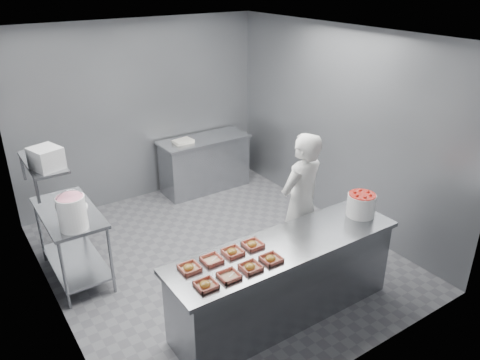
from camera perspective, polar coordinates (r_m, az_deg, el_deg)
name	(u,v)px	position (r m, az deg, el deg)	size (l,w,h in m)	color
floor	(219,256)	(6.23, -2.63, -9.24)	(4.50, 4.50, 0.00)	#4C4C51
ceiling	(214,35)	(5.22, -3.24, 17.21)	(4.50, 4.50, 0.00)	white
wall_back	(141,112)	(7.49, -11.93, 8.06)	(4.00, 0.04, 2.80)	slate
wall_left	(41,200)	(4.95, -23.14, -2.23)	(0.04, 4.50, 2.80)	slate
wall_right	(338,128)	(6.76, 11.86, 6.25)	(0.04, 4.50, 2.80)	slate
service_counter	(284,280)	(5.07, 5.43, -12.03)	(2.60, 0.70, 0.90)	slate
prep_table	(72,234)	(5.90, -19.81, -6.20)	(0.60, 1.20, 0.90)	slate
back_counter	(205,163)	(7.87, -4.31, 2.02)	(1.50, 0.60, 0.90)	slate
wall_shelf	(43,162)	(5.47, -22.93, 2.03)	(0.35, 0.90, 0.03)	slate
tray_0	(206,285)	(4.22, -4.19, -12.62)	(0.19, 0.18, 0.06)	tan
tray_1	(229,276)	(4.32, -1.34, -11.59)	(0.19, 0.18, 0.04)	tan
tray_2	(251,267)	(4.42, 1.29, -10.55)	(0.19, 0.18, 0.06)	tan
tray_3	(271,259)	(4.54, 3.81, -9.56)	(0.19, 0.18, 0.06)	tan
tray_4	(189,268)	(4.44, -6.20, -10.59)	(0.19, 0.18, 0.06)	tan
tray_5	(212,260)	(4.53, -3.45, -9.68)	(0.19, 0.18, 0.04)	tan
tray_6	(233,252)	(4.63, -0.90, -8.74)	(0.19, 0.18, 0.06)	tan
tray_7	(253,244)	(4.74, 1.55, -7.85)	(0.19, 0.18, 0.06)	tan
worker	(301,204)	(5.62, 7.40, -2.94)	(0.65, 0.43, 1.78)	white
strawberry_tub	(361,204)	(5.42, 14.56, -2.84)	(0.32, 0.32, 0.26)	white
glaze_bucket	(72,212)	(5.27, -19.79, -3.69)	(0.32, 0.30, 0.46)	white
bucket_lid	(74,208)	(5.78, -19.58, -3.19)	(0.31, 0.31, 0.02)	white
rag	(72,201)	(5.95, -19.76, -2.42)	(0.14, 0.12, 0.02)	#CCB28C
appliance	(46,158)	(5.19, -22.56, 2.48)	(0.26, 0.30, 0.23)	gray
paper_stack	(183,141)	(7.54, -6.95, 4.70)	(0.30, 0.22, 0.05)	silver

